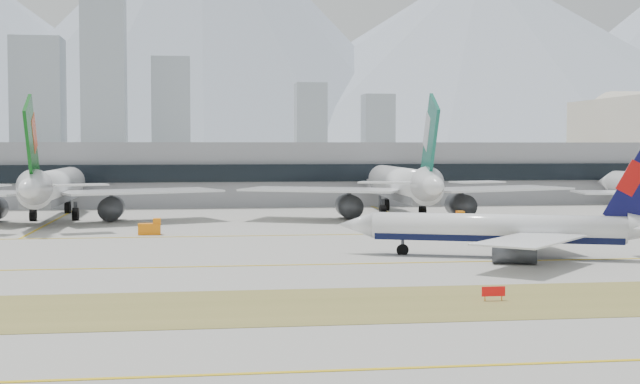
{
  "coord_description": "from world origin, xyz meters",
  "views": [
    {
      "loc": [
        -9.1,
        -110.03,
        14.27
      ],
      "look_at": [
        8.63,
        18.0,
        7.5
      ],
      "focal_mm": 50.0,
      "sensor_mm": 36.0,
      "label": 1
    }
  ],
  "objects": [
    {
      "name": "ground",
      "position": [
        0.0,
        0.0,
        0.0
      ],
      "size": [
        3000.0,
        3000.0,
        0.0
      ],
      "primitive_type": "plane",
      "color": "#AAA89F",
      "rests_on": "ground"
    },
    {
      "name": "apron_markings",
      "position": [
        0.0,
        -53.95,
        0.02
      ],
      "size": [
        360.0,
        122.22,
        0.06
      ],
      "color": "olive",
      "rests_on": "ground"
    },
    {
      "name": "taxiing_airliner",
      "position": [
        30.27,
        -1.63,
        3.54
      ],
      "size": [
        42.02,
        35.57,
        14.68
      ],
      "rotation": [
        0.0,
        0.0,
        2.78
      ],
      "color": "white",
      "rests_on": "ground"
    },
    {
      "name": "widebody_eva",
      "position": [
        -36.01,
        62.85,
        6.09
      ],
      "size": [
        64.29,
        62.65,
        22.91
      ],
      "rotation": [
        0.0,
        0.0,
        1.58
      ],
      "color": "white",
      "rests_on": "ground"
    },
    {
      "name": "widebody_cathay",
      "position": [
        31.36,
        61.34,
        6.24
      ],
      "size": [
        65.78,
        64.29,
        23.46
      ],
      "rotation": [
        0.0,
        0.0,
        1.53
      ],
      "color": "white",
      "rests_on": "ground"
    },
    {
      "name": "terminal",
      "position": [
        0.0,
        114.84,
        7.5
      ],
      "size": [
        280.0,
        43.1,
        15.0
      ],
      "color": "gray",
      "rests_on": "ground"
    },
    {
      "name": "hold_sign_right",
      "position": [
        17.77,
        -32.0,
        0.88
      ],
      "size": [
        2.2,
        0.15,
        1.35
      ],
      "color": "red",
      "rests_on": "ground"
    },
    {
      "name": "gse_b",
      "position": [
        -16.54,
        34.27,
        1.05
      ],
      "size": [
        3.55,
        2.0,
        2.6
      ],
      "color": "orange",
      "rests_on": "ground"
    },
    {
      "name": "gse_c",
      "position": [
        36.35,
        43.21,
        1.05
      ],
      "size": [
        3.55,
        2.0,
        2.6
      ],
      "color": "orange",
      "rests_on": "ground"
    },
    {
      "name": "city_skyline",
      "position": [
        -106.76,
        453.42,
        49.8
      ],
      "size": [
        342.0,
        49.8,
        140.0
      ],
      "color": "#959FA9",
      "rests_on": "ground"
    },
    {
      "name": "mountain_ridge",
      "position": [
        33.0,
        1404.14,
        181.85
      ],
      "size": [
        2830.0,
        1120.0,
        470.0
      ],
      "color": "#9EA8B7",
      "rests_on": "ground"
    }
  ]
}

